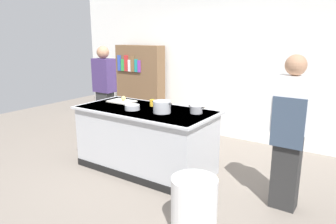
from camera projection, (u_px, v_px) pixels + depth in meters
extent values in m
plane|color=slate|center=(146.00, 168.00, 4.62)|extent=(10.00, 10.00, 0.00)
cube|color=white|center=(213.00, 57.00, 5.95)|extent=(6.40, 0.12, 3.00)
cube|color=#B7BABF|center=(146.00, 139.00, 4.51)|extent=(1.90, 0.90, 0.90)
cube|color=#B7BABF|center=(145.00, 110.00, 4.41)|extent=(1.98, 0.98, 0.03)
cube|color=black|center=(126.00, 177.00, 4.24)|extent=(1.90, 0.01, 0.10)
cube|color=silver|center=(122.00, 101.00, 4.86)|extent=(0.40, 0.28, 0.02)
sphere|color=tan|center=(124.00, 98.00, 4.86)|extent=(0.07, 0.07, 0.07)
cylinder|color=#B7BABF|center=(162.00, 107.00, 4.17)|extent=(0.24, 0.24, 0.16)
cube|color=black|center=(154.00, 102.00, 4.23)|extent=(0.04, 0.02, 0.01)
cube|color=black|center=(170.00, 104.00, 4.09)|extent=(0.04, 0.02, 0.01)
cylinder|color=#99999E|center=(196.00, 110.00, 4.15)|extent=(0.16, 0.16, 0.10)
cube|color=black|center=(190.00, 106.00, 4.20)|extent=(0.04, 0.02, 0.01)
cube|color=black|center=(203.00, 108.00, 4.09)|extent=(0.04, 0.02, 0.01)
cylinder|color=#B7BABF|center=(132.00, 107.00, 4.35)|extent=(0.21, 0.21, 0.07)
cylinder|color=yellow|center=(152.00, 103.00, 4.56)|extent=(0.07, 0.07, 0.10)
cylinder|color=white|center=(194.00, 205.00, 3.10)|extent=(0.46, 0.46, 0.56)
cube|color=#2C2C2C|center=(286.00, 170.00, 3.50)|extent=(0.28, 0.20, 0.90)
cube|color=white|center=(292.00, 104.00, 3.32)|extent=(0.38, 0.24, 0.60)
sphere|color=#A87A5B|center=(296.00, 65.00, 3.22)|extent=(0.22, 0.22, 0.22)
cube|color=#38475B|center=(288.00, 123.00, 3.26)|extent=(0.34, 0.02, 0.54)
cube|color=#313131|center=(106.00, 115.00, 5.85)|extent=(0.28, 0.20, 0.90)
cube|color=#422F64|center=(104.00, 75.00, 5.67)|extent=(0.38, 0.24, 0.60)
sphere|color=#A87A5B|center=(103.00, 52.00, 5.57)|extent=(0.22, 0.22, 0.22)
cube|color=brown|center=(140.00, 86.00, 6.70)|extent=(1.10, 0.28, 1.70)
cube|color=#3351B7|center=(119.00, 63.00, 6.69)|extent=(0.08, 0.03, 0.33)
cube|color=green|center=(123.00, 65.00, 6.65)|extent=(0.09, 0.03, 0.24)
cube|color=red|center=(126.00, 63.00, 6.58)|extent=(0.09, 0.03, 0.33)
cube|color=white|center=(129.00, 66.00, 6.55)|extent=(0.07, 0.03, 0.24)
cube|color=brown|center=(133.00, 64.00, 6.49)|extent=(0.09, 0.03, 0.32)
cube|color=teal|center=(136.00, 66.00, 6.45)|extent=(0.07, 0.03, 0.26)
cube|color=purple|center=(139.00, 66.00, 6.41)|extent=(0.06, 0.03, 0.24)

